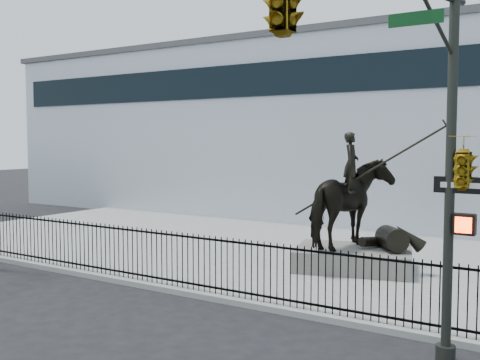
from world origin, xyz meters
The scene contains 7 objects.
ground centered at (0.00, 0.00, 0.00)m, with size 120.00×120.00×0.00m, color black.
plaza centered at (0.00, 7.00, 0.07)m, with size 30.00×12.00×0.15m, color gray.
building centered at (0.00, 20.00, 4.50)m, with size 44.00×14.00×9.00m, color silver.
picket_fence centered at (0.00, 1.25, 0.90)m, with size 22.10×0.10×1.50m.
statue_plinth centered at (3.06, 5.77, 0.47)m, with size 3.44×2.37×0.65m, color #605E57.
equestrian_statue centered at (3.13, 5.79, 2.15)m, with size 4.28×3.23×3.74m.
traffic_signal_right centered at (6.47, -2.00, 4.85)m, with size 2.17×6.86×7.00m.
Camera 1 is at (9.21, -10.45, 4.11)m, focal length 42.00 mm.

